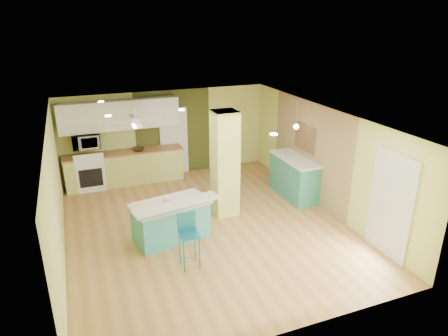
{
  "coord_description": "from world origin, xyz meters",
  "views": [
    {
      "loc": [
        -2.51,
        -7.56,
        4.46
      ],
      "look_at": [
        0.59,
        0.4,
        1.19
      ],
      "focal_mm": 32.0,
      "sensor_mm": 36.0,
      "label": 1
    }
  ],
  "objects_px": {
    "side_counter": "(294,177)",
    "fruit_bowl": "(138,149)",
    "peninsula": "(171,220)",
    "bar_stool": "(188,231)",
    "canister": "(167,201)"
  },
  "relations": [
    {
      "from": "side_counter",
      "to": "canister",
      "type": "relative_size",
      "value": 8.99
    },
    {
      "from": "peninsula",
      "to": "side_counter",
      "type": "distance_m",
      "value": 3.68
    },
    {
      "from": "peninsula",
      "to": "bar_stool",
      "type": "relative_size",
      "value": 1.71
    },
    {
      "from": "bar_stool",
      "to": "canister",
      "type": "relative_size",
      "value": 5.92
    },
    {
      "from": "bar_stool",
      "to": "fruit_bowl",
      "type": "distance_m",
      "value": 4.42
    },
    {
      "from": "side_counter",
      "to": "fruit_bowl",
      "type": "relative_size",
      "value": 4.88
    },
    {
      "from": "peninsula",
      "to": "side_counter",
      "type": "bearing_deg",
      "value": 4.65
    },
    {
      "from": "bar_stool",
      "to": "canister",
      "type": "bearing_deg",
      "value": 99.68
    },
    {
      "from": "bar_stool",
      "to": "canister",
      "type": "height_order",
      "value": "bar_stool"
    },
    {
      "from": "side_counter",
      "to": "canister",
      "type": "bearing_deg",
      "value": -163.75
    },
    {
      "from": "peninsula",
      "to": "canister",
      "type": "relative_size",
      "value": 10.14
    },
    {
      "from": "canister",
      "to": "bar_stool",
      "type": "bearing_deg",
      "value": -80.94
    },
    {
      "from": "peninsula",
      "to": "side_counter",
      "type": "height_order",
      "value": "side_counter"
    },
    {
      "from": "peninsula",
      "to": "side_counter",
      "type": "relative_size",
      "value": 1.13
    },
    {
      "from": "side_counter",
      "to": "fruit_bowl",
      "type": "xyz_separation_m",
      "value": [
        -3.61,
        2.39,
        0.45
      ]
    }
  ]
}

